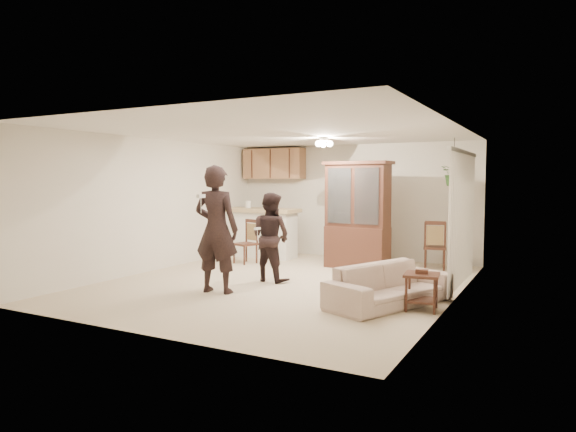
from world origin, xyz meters
The scene contains 23 objects.
floor centered at (0.00, 0.00, 0.00)m, with size 6.50×6.50×0.00m, color beige.
ceiling centered at (0.00, 0.00, 2.50)m, with size 5.50×6.50×0.02m, color silver.
wall_back centered at (0.00, 3.25, 1.25)m, with size 5.50×0.02×2.50m, color silver.
wall_front centered at (0.00, -3.25, 1.25)m, with size 5.50×0.02×2.50m, color silver.
wall_left centered at (-2.75, 0.00, 1.25)m, with size 0.02×6.50×2.50m, color silver.
wall_right centered at (2.75, 0.00, 1.25)m, with size 0.02×6.50×2.50m, color silver.
breakfast_bar centered at (-1.85, 2.35, 0.50)m, with size 1.60×0.55×1.00m, color white.
bar_top centered at (-1.85, 2.35, 1.05)m, with size 1.75×0.70×0.08m, color tan.
upper_cabinets centered at (-1.90, 3.07, 2.10)m, with size 1.50×0.34×0.70m, color brown.
vertical_blinds centered at (2.71, 0.90, 1.10)m, with size 0.06×2.30×2.10m, color silver, non-canonical shape.
ceiling_fixture centered at (0.20, 1.20, 2.40)m, with size 0.36×0.36×0.20m, color #FFE5BF, non-canonical shape.
hanging_plant centered at (2.30, 2.40, 1.85)m, with size 0.43×0.37×0.48m, color #286026.
plant_cord centered at (2.30, 2.40, 2.17)m, with size 0.01×0.01×0.65m, color black.
sofa centered at (2.01, -0.65, 0.37)m, with size 1.87×0.73×0.73m, color beige.
adult centered at (-0.56, -1.10, 0.90)m, with size 0.66×0.43×1.80m, color black.
child centered at (-0.28, 0.07, 0.68)m, with size 0.66×0.51×1.35m, color black.
china_hutch centered at (0.58, 1.96, 1.03)m, with size 1.35×0.60×2.08m.
side_table centered at (2.47, -0.71, 0.25)m, with size 0.50×0.50×0.54m.
chair_bar centered at (-1.66, 1.43, 0.26)m, with size 0.50×0.50×0.91m.
chair_hutch_left centered at (0.31, 2.46, 0.29)m, with size 0.65×0.65×1.05m.
chair_hutch_right centered at (1.94, 2.59, 0.27)m, with size 0.49×0.49×0.94m.
controller_adult centered at (-0.50, -1.55, 1.49)m, with size 0.05×0.17×0.05m, color white.
controller_child centered at (-0.33, -0.28, 0.92)m, with size 0.04×0.13×0.04m, color white.
Camera 1 is at (4.03, -7.45, 1.72)m, focal length 32.00 mm.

